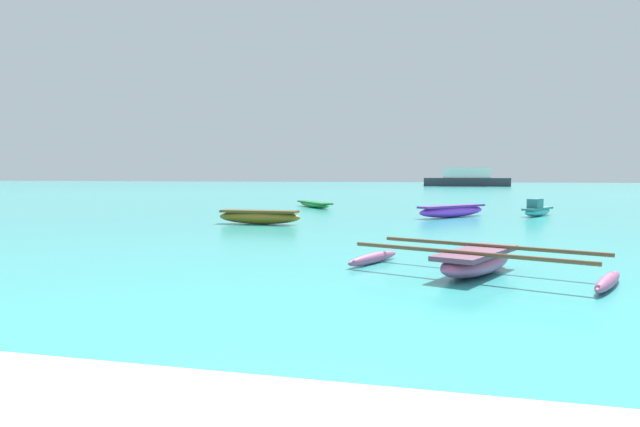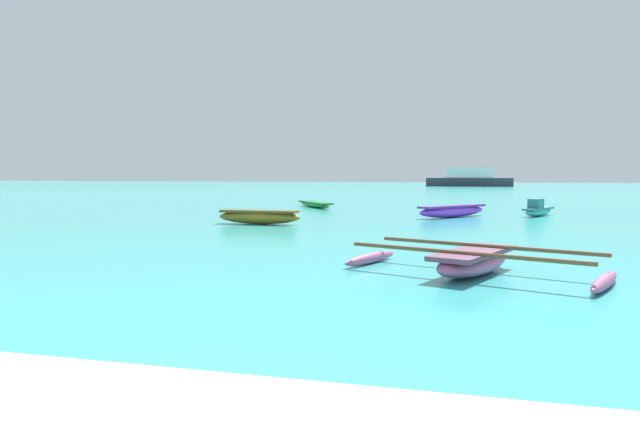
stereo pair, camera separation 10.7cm
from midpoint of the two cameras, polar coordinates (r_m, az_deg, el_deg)
moored_boat_0 at (r=19.51m, az=-6.25°, el=-0.29°), size 2.93×0.67×0.47m
moored_boat_1 at (r=23.11m, az=12.95°, el=0.29°), size 2.80×3.41×0.47m
moored_boat_2 at (r=10.04m, az=15.07°, el=-4.65°), size 4.59×3.20×0.46m
moored_boat_3 at (r=24.80m, az=20.78°, el=0.35°), size 1.55×2.38×0.71m
moored_boat_4 at (r=29.28m, az=-0.67°, el=0.95°), size 2.76×3.51×0.28m
distant_ferry at (r=83.24m, az=14.42°, el=3.38°), size 11.79×2.59×2.59m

